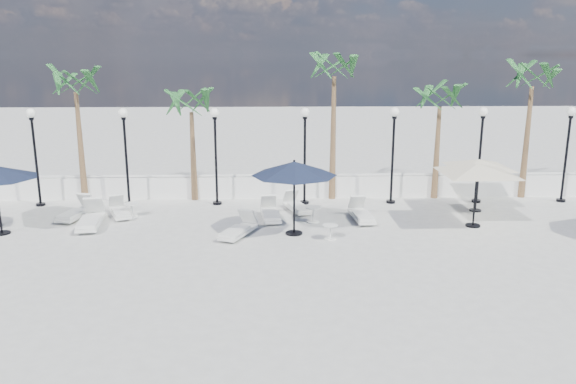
{
  "coord_description": "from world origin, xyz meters",
  "views": [
    {
      "loc": [
        -1.33,
        -15.31,
        5.82
      ],
      "look_at": [
        -0.79,
        2.35,
        1.5
      ],
      "focal_mm": 35.0,
      "sensor_mm": 36.0,
      "label": 1
    }
  ],
  "objects_px": {
    "lounger_0": "(91,220)",
    "lounger_1": "(238,229)",
    "parasol_cream_sq_a": "(479,160)",
    "lounger_6": "(362,214)",
    "parasol_cream_sq_b": "(478,164)",
    "lounger_4": "(297,206)",
    "lounger_5": "(270,213)",
    "lounger_2": "(76,212)",
    "parasol_navy_mid": "(294,169)",
    "lounger_3": "(120,211)"
  },
  "relations": [
    {
      "from": "lounger_0",
      "to": "lounger_1",
      "type": "height_order",
      "value": "lounger_0"
    },
    {
      "from": "lounger_0",
      "to": "parasol_cream_sq_a",
      "type": "xyz_separation_m",
      "value": [
        14.11,
        1.63,
        1.73
      ]
    },
    {
      "from": "lounger_1",
      "to": "lounger_6",
      "type": "relative_size",
      "value": 1.0
    },
    {
      "from": "parasol_cream_sq_b",
      "to": "lounger_4",
      "type": "bearing_deg",
      "value": 160.96
    },
    {
      "from": "parasol_cream_sq_b",
      "to": "lounger_5",
      "type": "bearing_deg",
      "value": 171.53
    },
    {
      "from": "lounger_1",
      "to": "lounger_2",
      "type": "bearing_deg",
      "value": -176.58
    },
    {
      "from": "lounger_6",
      "to": "parasol_cream_sq_a",
      "type": "xyz_separation_m",
      "value": [
        4.57,
        1.12,
        1.76
      ]
    },
    {
      "from": "lounger_2",
      "to": "lounger_4",
      "type": "bearing_deg",
      "value": 17.11
    },
    {
      "from": "lounger_4",
      "to": "parasol_cream_sq_b",
      "type": "distance_m",
      "value": 6.72
    },
    {
      "from": "lounger_4",
      "to": "parasol_navy_mid",
      "type": "distance_m",
      "value": 3.42
    },
    {
      "from": "lounger_5",
      "to": "lounger_3",
      "type": "bearing_deg",
      "value": 168.55
    },
    {
      "from": "lounger_3",
      "to": "lounger_2",
      "type": "bearing_deg",
      "value": 163.45
    },
    {
      "from": "lounger_5",
      "to": "lounger_6",
      "type": "bearing_deg",
      "value": -9.5
    },
    {
      "from": "lounger_4",
      "to": "lounger_6",
      "type": "height_order",
      "value": "lounger_6"
    },
    {
      "from": "lounger_6",
      "to": "lounger_4",
      "type": "bearing_deg",
      "value": 145.89
    },
    {
      "from": "lounger_4",
      "to": "parasol_cream_sq_b",
      "type": "xyz_separation_m",
      "value": [
        6.06,
        -2.09,
        1.99
      ]
    },
    {
      "from": "parasol_navy_mid",
      "to": "lounger_6",
      "type": "bearing_deg",
      "value": 31.22
    },
    {
      "from": "lounger_4",
      "to": "parasol_cream_sq_b",
      "type": "height_order",
      "value": "parasol_cream_sq_b"
    },
    {
      "from": "lounger_5",
      "to": "parasol_cream_sq_b",
      "type": "height_order",
      "value": "parasol_cream_sq_b"
    },
    {
      "from": "lounger_0",
      "to": "lounger_2",
      "type": "height_order",
      "value": "lounger_0"
    },
    {
      "from": "parasol_navy_mid",
      "to": "parasol_cream_sq_a",
      "type": "distance_m",
      "value": 7.56
    },
    {
      "from": "lounger_0",
      "to": "lounger_1",
      "type": "bearing_deg",
      "value": -20.25
    },
    {
      "from": "lounger_6",
      "to": "parasol_navy_mid",
      "type": "bearing_deg",
      "value": -154.18
    },
    {
      "from": "lounger_0",
      "to": "lounger_5",
      "type": "relative_size",
      "value": 1.14
    },
    {
      "from": "lounger_1",
      "to": "lounger_4",
      "type": "relative_size",
      "value": 1.04
    },
    {
      "from": "lounger_2",
      "to": "parasol_cream_sq_b",
      "type": "height_order",
      "value": "parasol_cream_sq_b"
    },
    {
      "from": "lounger_0",
      "to": "parasol_cream_sq_a",
      "type": "distance_m",
      "value": 14.31
    },
    {
      "from": "lounger_5",
      "to": "parasol_navy_mid",
      "type": "distance_m",
      "value": 2.75
    },
    {
      "from": "lounger_3",
      "to": "lounger_6",
      "type": "bearing_deg",
      "value": -28.69
    },
    {
      "from": "parasol_cream_sq_b",
      "to": "lounger_6",
      "type": "bearing_deg",
      "value": 167.44
    },
    {
      "from": "parasol_cream_sq_b",
      "to": "parasol_navy_mid",
      "type": "bearing_deg",
      "value": -173.87
    },
    {
      "from": "lounger_6",
      "to": "parasol_navy_mid",
      "type": "distance_m",
      "value": 3.54
    },
    {
      "from": "lounger_0",
      "to": "parasol_cream_sq_a",
      "type": "height_order",
      "value": "parasol_cream_sq_a"
    },
    {
      "from": "lounger_2",
      "to": "parasol_cream_sq_b",
      "type": "bearing_deg",
      "value": 6.62
    },
    {
      "from": "lounger_1",
      "to": "lounger_6",
      "type": "distance_m",
      "value": 4.67
    },
    {
      "from": "lounger_3",
      "to": "lounger_5",
      "type": "xyz_separation_m",
      "value": [
        5.58,
        -0.55,
        0.02
      ]
    },
    {
      "from": "parasol_cream_sq_a",
      "to": "parasol_cream_sq_b",
      "type": "height_order",
      "value": "parasol_cream_sq_b"
    },
    {
      "from": "lounger_2",
      "to": "lounger_1",
      "type": "bearing_deg",
      "value": -8.24
    },
    {
      "from": "lounger_6",
      "to": "parasol_cream_sq_b",
      "type": "height_order",
      "value": "parasol_cream_sq_b"
    },
    {
      "from": "lounger_4",
      "to": "parasol_cream_sq_a",
      "type": "distance_m",
      "value": 7.08
    },
    {
      "from": "lounger_4",
      "to": "parasol_cream_sq_b",
      "type": "relative_size",
      "value": 0.38
    },
    {
      "from": "lounger_3",
      "to": "lounger_5",
      "type": "relative_size",
      "value": 0.93
    },
    {
      "from": "lounger_2",
      "to": "lounger_3",
      "type": "xyz_separation_m",
      "value": [
        1.52,
        0.19,
        -0.03
      ]
    },
    {
      "from": "lounger_0",
      "to": "lounger_6",
      "type": "height_order",
      "value": "lounger_0"
    },
    {
      "from": "lounger_1",
      "to": "lounger_6",
      "type": "xyz_separation_m",
      "value": [
        4.35,
        1.7,
        0.0
      ]
    },
    {
      "from": "lounger_0",
      "to": "lounger_3",
      "type": "height_order",
      "value": "lounger_0"
    },
    {
      "from": "lounger_3",
      "to": "parasol_cream_sq_b",
      "type": "height_order",
      "value": "parasol_cream_sq_b"
    },
    {
      "from": "lounger_4",
      "to": "parasol_navy_mid",
      "type": "bearing_deg",
      "value": -114.04
    },
    {
      "from": "lounger_6",
      "to": "lounger_1",
      "type": "bearing_deg",
      "value": -164.08
    },
    {
      "from": "lounger_2",
      "to": "parasol_cream_sq_a",
      "type": "bearing_deg",
      "value": 14.42
    }
  ]
}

